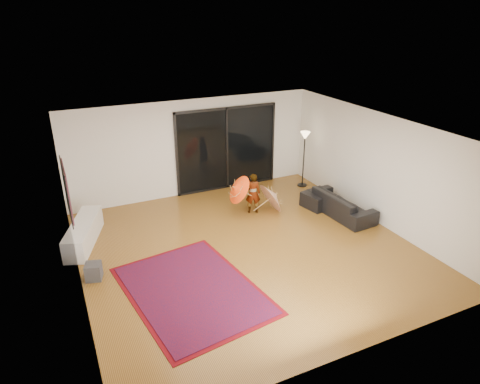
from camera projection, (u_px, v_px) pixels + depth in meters
floor at (248, 249)px, 9.51m from camera, size 7.00×7.00×0.00m
ceiling at (249, 131)px, 8.44m from camera, size 7.00×7.00×0.00m
wall_back at (193, 148)px, 11.89m from camera, size 7.00×0.00×7.00m
wall_front at (356, 283)px, 6.06m from camera, size 7.00×0.00×7.00m
wall_left at (72, 227)px, 7.62m from camera, size 0.00×7.00×7.00m
wall_right at (378, 169)px, 10.33m from camera, size 0.00×7.00×7.00m
sliding_door at (227, 149)px, 12.31m from camera, size 3.06×0.07×2.40m
painting at (67, 191)px, 8.35m from camera, size 0.04×1.28×1.08m
media_console at (84, 233)px, 9.66m from camera, size 1.06×1.88×0.51m
speaker at (94, 271)px, 8.40m from camera, size 0.37×0.37×0.34m
persian_rug at (192, 290)px, 8.11m from camera, size 2.62×3.38×0.02m
sofa at (341, 204)px, 11.02m from camera, size 0.89×2.01×0.57m
ottoman at (318, 200)px, 11.46m from camera, size 0.81×0.81×0.39m
floor_lamp at (305, 144)px, 12.37m from camera, size 0.29×0.29×1.66m
child at (253, 193)px, 11.01m from camera, size 0.46×0.37×1.07m
parasol_orange at (234, 190)px, 10.68m from camera, size 0.56×0.76×0.85m
parasol_white at (276, 193)px, 11.13m from camera, size 0.58×0.86×0.93m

